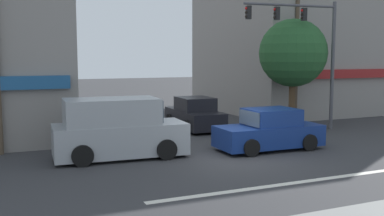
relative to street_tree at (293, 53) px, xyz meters
The scene contains 9 objects.
ground_plane 8.80m from the street_tree, 140.05° to the right, with size 120.00×120.00×0.00m, color #333335.
lane_marking_stripe 11.20m from the street_tree, 125.34° to the right, with size 9.00×0.24×0.01m, color silver.
building_right_corner 9.31m from the street_tree, 44.37° to the left, with size 13.93×10.61×11.46m.
street_tree is the anchor object (origin of this frame).
utility_pole_far_right 1.65m from the street_tree, 46.77° to the left, with size 1.40×0.22×8.46m.
traffic_light_mast 1.37m from the street_tree, 87.21° to the right, with size 4.87×0.66×6.20m.
sedan_crossing_center 6.80m from the street_tree, 134.11° to the right, with size 4.11×1.91×1.58m.
van_waiting_far 10.88m from the street_tree, 160.85° to the right, with size 4.71×2.26×2.11m.
sedan_approaching_near 5.87m from the street_tree, 164.86° to the left, with size 1.98×4.15×1.58m.
Camera 1 is at (-7.71, -13.66, 3.54)m, focal length 42.00 mm.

